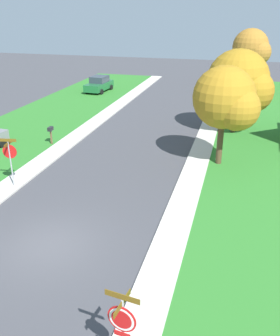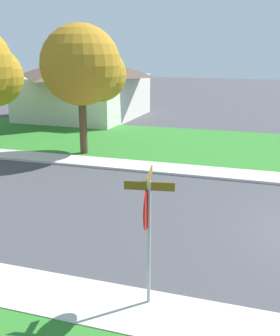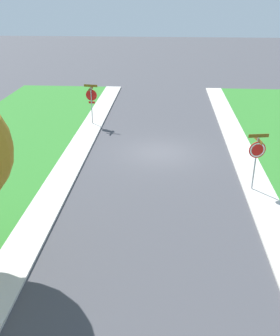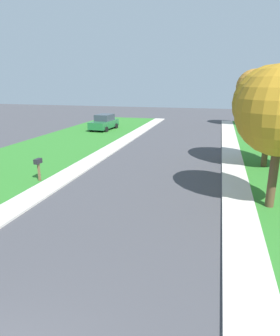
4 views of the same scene
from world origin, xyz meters
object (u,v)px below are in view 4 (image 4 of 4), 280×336
object	(u,v)px
car_silver_far_down_street	(269,127)
mailbox	(38,164)
tree_sidewalk_mid	(256,88)
tree_sidewalk_near	(276,106)
car_green_kerbside_mid	(104,122)

from	to	relation	value
car_silver_far_down_street	mailbox	xyz separation A→B (m)	(-14.15, -18.38, 0.14)
tree_sidewalk_mid	tree_sidewalk_near	size ratio (longest dim) A/B	1.07
tree_sidewalk_near	mailbox	world-z (taller)	tree_sidewalk_near
car_green_kerbside_mid	tree_sidewalk_near	world-z (taller)	tree_sidewalk_near
car_green_kerbside_mid	tree_sidewalk_mid	size ratio (longest dim) A/B	0.66
car_silver_far_down_street	tree_sidewalk_mid	xyz separation A→B (m)	(-0.95, 6.39, 3.64)
car_green_kerbside_mid	car_silver_far_down_street	xyz separation A→B (m)	(17.33, 0.84, 0.00)
mailbox	tree_sidewalk_mid	bearing A→B (deg)	61.94
car_silver_far_down_street	car_green_kerbside_mid	bearing A→B (deg)	-177.22
car_silver_far_down_street	mailbox	bearing A→B (deg)	-127.60
tree_sidewalk_near	mailbox	size ratio (longest dim) A/B	4.78
tree_sidewalk_mid	mailbox	distance (m)	28.29
tree_sidewalk_near	mailbox	xyz separation A→B (m)	(-12.43, -5.97, -2.84)
tree_sidewalk_near	mailbox	distance (m)	14.08
tree_sidewalk_mid	car_silver_far_down_street	bearing A→B (deg)	-81.55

